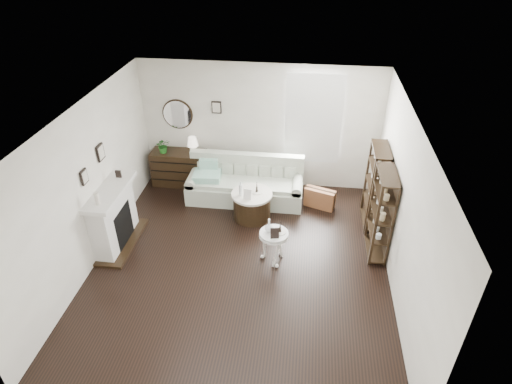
# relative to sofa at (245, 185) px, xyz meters

# --- Properties ---
(room) EXTENTS (5.50, 5.50, 5.50)m
(room) POSITION_rel_sofa_xyz_m (0.95, 0.63, 1.29)
(room) COLOR black
(room) RESTS_ON ground
(fireplace) EXTENTS (0.50, 1.40, 1.84)m
(fireplace) POSITION_rel_sofa_xyz_m (-2.10, -1.77, 0.23)
(fireplace) COLOR silver
(fireplace) RESTS_ON ground
(shelf_unit_far) EXTENTS (0.30, 0.80, 1.60)m
(shelf_unit_far) POSITION_rel_sofa_xyz_m (2.55, -0.52, 0.49)
(shelf_unit_far) COLOR black
(shelf_unit_far) RESTS_ON ground
(shelf_unit_near) EXTENTS (0.30, 0.80, 1.60)m
(shelf_unit_near) POSITION_rel_sofa_xyz_m (2.55, -1.42, 0.49)
(shelf_unit_near) COLOR black
(shelf_unit_near) RESTS_ON ground
(sofa) EXTENTS (2.39, 0.83, 0.93)m
(sofa) POSITION_rel_sofa_xyz_m (0.00, 0.00, 0.00)
(sofa) COLOR #A9B39F
(sofa) RESTS_ON ground
(quilt) EXTENTS (0.58, 0.49, 0.14)m
(quilt) POSITION_rel_sofa_xyz_m (-0.78, -0.12, 0.24)
(quilt) COLOR #25896E
(quilt) RESTS_ON sofa
(suitcase) EXTENTS (0.65, 0.40, 0.41)m
(suitcase) POSITION_rel_sofa_xyz_m (1.56, -0.15, -0.10)
(suitcase) COLOR brown
(suitcase) RESTS_ON ground
(dresser) EXTENTS (1.18, 0.51, 0.79)m
(dresser) POSITION_rel_sofa_xyz_m (-1.53, 0.40, 0.09)
(dresser) COLOR black
(dresser) RESTS_ON ground
(table_lamp) EXTENTS (0.25, 0.25, 0.37)m
(table_lamp) POSITION_rel_sofa_xyz_m (-1.18, 0.40, 0.66)
(table_lamp) COLOR beige
(table_lamp) RESTS_ON dresser
(potted_plant) EXTENTS (0.36, 0.34, 0.33)m
(potted_plant) POSITION_rel_sofa_xyz_m (-1.82, 0.35, 0.64)
(potted_plant) COLOR #195518
(potted_plant) RESTS_ON dresser
(drum_table) EXTENTS (0.80, 0.80, 0.56)m
(drum_table) POSITION_rel_sofa_xyz_m (0.23, -0.67, -0.03)
(drum_table) COLOR black
(drum_table) RESTS_ON ground
(pedestal_table) EXTENTS (0.50, 0.50, 0.60)m
(pedestal_table) POSITION_rel_sofa_xyz_m (0.77, -1.90, 0.24)
(pedestal_table) COLOR silver
(pedestal_table) RESTS_ON ground
(eiffel_drum) EXTENTS (0.13, 0.13, 0.20)m
(eiffel_drum) POSITION_rel_sofa_xyz_m (0.32, -0.62, 0.35)
(eiffel_drum) COLOR black
(eiffel_drum) RESTS_ON drum_table
(bottle_drum) EXTENTS (0.07, 0.07, 0.30)m
(bottle_drum) POSITION_rel_sofa_xyz_m (0.03, -0.76, 0.40)
(bottle_drum) COLOR silver
(bottle_drum) RESTS_ON drum_table
(card_frame_drum) EXTENTS (0.16, 0.08, 0.21)m
(card_frame_drum) POSITION_rel_sofa_xyz_m (0.17, -0.87, 0.35)
(card_frame_drum) COLOR white
(card_frame_drum) RESTS_ON drum_table
(eiffel_ped) EXTENTS (0.13, 0.13, 0.20)m
(eiffel_ped) POSITION_rel_sofa_xyz_m (0.87, -1.87, 0.39)
(eiffel_ped) COLOR black
(eiffel_ped) RESTS_ON pedestal_table
(flask_ped) EXTENTS (0.14, 0.14, 0.26)m
(flask_ped) POSITION_rel_sofa_xyz_m (0.68, -1.88, 0.43)
(flask_ped) COLOR silver
(flask_ped) RESTS_ON pedestal_table
(card_frame_ped) EXTENTS (0.15, 0.08, 0.19)m
(card_frame_ped) POSITION_rel_sofa_xyz_m (0.79, -2.03, 0.39)
(card_frame_ped) COLOR black
(card_frame_ped) RESTS_ON pedestal_table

